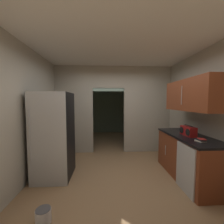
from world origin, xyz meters
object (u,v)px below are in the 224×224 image
refrigerator (54,135)px  book_stack (201,140)px  boombox (188,131)px  dishwasher (185,169)px  paint_can (43,216)px

refrigerator → book_stack: size_ratio=10.76×
boombox → dishwasher: bearing=-123.7°
book_stack → paint_can: 2.68m
refrigerator → paint_can: 1.47m
refrigerator → book_stack: 2.82m
boombox → paint_can: size_ratio=1.89×
boombox → paint_can: (-2.51, -0.99, -0.90)m
book_stack → paint_can: book_stack is taller
refrigerator → book_stack: (2.74, -0.66, 0.04)m
refrigerator → book_stack: bearing=-13.5°
book_stack → refrigerator: bearing=166.5°
dishwasher → paint_can: dishwasher is taller
boombox → book_stack: 0.45m
dishwasher → refrigerator: bearing=165.1°
paint_can → boombox: bearing=21.5°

